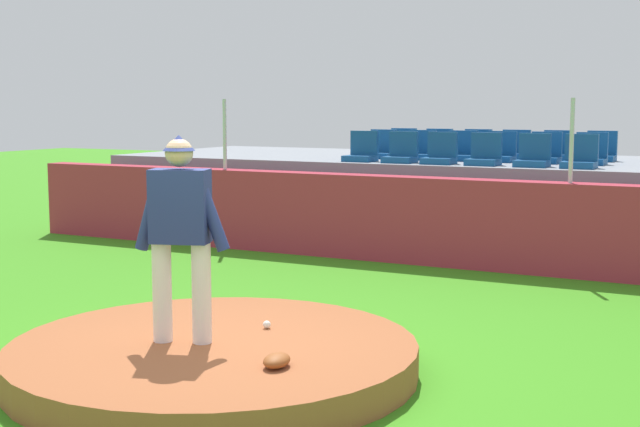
{
  "coord_description": "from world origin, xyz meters",
  "views": [
    {
      "loc": [
        4.17,
        -6.14,
        2.32
      ],
      "look_at": [
        0.0,
        2.04,
        1.18
      ],
      "focal_mm": 48.88,
      "sensor_mm": 36.0,
      "label": 1
    }
  ],
  "objects_px": {
    "stadium_chair_5": "(580,158)",
    "stadium_chair_10": "(545,153)",
    "stadium_chair_3": "(484,155)",
    "stadium_chair_12": "(402,147)",
    "baseball": "(267,325)",
    "stadium_chair_16": "(557,151)",
    "stadium_chair_15": "(515,150)",
    "stadium_chair_13": "(438,148)",
    "stadium_chair_17": "(601,152)",
    "stadium_chair_7": "(421,150)",
    "fielding_glove": "(277,360)",
    "stadium_chair_0": "(362,152)",
    "stadium_chair_11": "(591,155)",
    "stadium_chair_2": "(440,154)",
    "stadium_chair_1": "(401,153)",
    "stadium_chair_8": "(461,151)",
    "pitcher": "(180,223)",
    "stadium_chair_6": "(382,149)",
    "stadium_chair_9": "(500,152)",
    "stadium_chair_14": "(476,149)"
  },
  "relations": [
    {
      "from": "stadium_chair_5",
      "to": "stadium_chair_10",
      "type": "height_order",
      "value": "same"
    },
    {
      "from": "stadium_chair_3",
      "to": "stadium_chair_12",
      "type": "distance_m",
      "value": 2.75
    },
    {
      "from": "baseball",
      "to": "stadium_chair_16",
      "type": "height_order",
      "value": "stadium_chair_16"
    },
    {
      "from": "stadium_chair_12",
      "to": "stadium_chair_16",
      "type": "distance_m",
      "value": 2.82
    },
    {
      "from": "stadium_chair_3",
      "to": "stadium_chair_15",
      "type": "xyz_separation_m",
      "value": [
        0.02,
        1.78,
        0.0
      ]
    },
    {
      "from": "stadium_chair_15",
      "to": "stadium_chair_13",
      "type": "bearing_deg",
      "value": 0.3
    },
    {
      "from": "stadium_chair_3",
      "to": "stadium_chair_17",
      "type": "xyz_separation_m",
      "value": [
        1.44,
        1.83,
        0.0
      ]
    },
    {
      "from": "stadium_chair_17",
      "to": "stadium_chair_15",
      "type": "bearing_deg",
      "value": 1.87
    },
    {
      "from": "stadium_chair_5",
      "to": "stadium_chair_7",
      "type": "height_order",
      "value": "same"
    },
    {
      "from": "fielding_glove",
      "to": "stadium_chair_13",
      "type": "xyz_separation_m",
      "value": [
        -1.91,
        9.17,
        1.22
      ]
    },
    {
      "from": "stadium_chair_0",
      "to": "stadium_chair_7",
      "type": "height_order",
      "value": "same"
    },
    {
      "from": "baseball",
      "to": "stadium_chair_7",
      "type": "height_order",
      "value": "stadium_chair_7"
    },
    {
      "from": "baseball",
      "to": "fielding_glove",
      "type": "bearing_deg",
      "value": -55.82
    },
    {
      "from": "stadium_chair_12",
      "to": "stadium_chair_10",
      "type": "bearing_deg",
      "value": 162.36
    },
    {
      "from": "stadium_chair_10",
      "to": "stadium_chair_17",
      "type": "bearing_deg",
      "value": -127.43
    },
    {
      "from": "baseball",
      "to": "stadium_chair_0",
      "type": "distance_m",
      "value": 6.79
    },
    {
      "from": "stadium_chair_3",
      "to": "stadium_chair_13",
      "type": "bearing_deg",
      "value": -52.01
    },
    {
      "from": "baseball",
      "to": "stadium_chair_11",
      "type": "distance_m",
      "value": 7.56
    },
    {
      "from": "stadium_chair_2",
      "to": "stadium_chair_7",
      "type": "xyz_separation_m",
      "value": [
        -0.67,
        0.9,
        0.0
      ]
    },
    {
      "from": "fielding_glove",
      "to": "stadium_chair_1",
      "type": "xyz_separation_m",
      "value": [
        -1.9,
        7.37,
        1.22
      ]
    },
    {
      "from": "stadium_chair_3",
      "to": "stadium_chair_8",
      "type": "bearing_deg",
      "value": -53.84
    },
    {
      "from": "stadium_chair_12",
      "to": "pitcher",
      "type": "bearing_deg",
      "value": 99.64
    },
    {
      "from": "stadium_chair_6",
      "to": "stadium_chair_7",
      "type": "xyz_separation_m",
      "value": [
        0.73,
        -0.02,
        0.0
      ]
    },
    {
      "from": "stadium_chair_6",
      "to": "stadium_chair_10",
      "type": "distance_m",
      "value": 2.84
    },
    {
      "from": "pitcher",
      "to": "stadium_chair_3",
      "type": "xyz_separation_m",
      "value": [
        0.57,
        7.12,
        0.24
      ]
    },
    {
      "from": "baseball",
      "to": "stadium_chair_7",
      "type": "xyz_separation_m",
      "value": [
        -1.22,
        7.27,
        1.24
      ]
    },
    {
      "from": "baseball",
      "to": "stadium_chair_6",
      "type": "height_order",
      "value": "stadium_chair_6"
    },
    {
      "from": "stadium_chair_3",
      "to": "stadium_chair_7",
      "type": "distance_m",
      "value": 1.63
    },
    {
      "from": "baseball",
      "to": "stadium_chair_17",
      "type": "height_order",
      "value": "stadium_chair_17"
    },
    {
      "from": "stadium_chair_2",
      "to": "stadium_chair_9",
      "type": "xyz_separation_m",
      "value": [
        0.71,
        0.93,
        0.0
      ]
    },
    {
      "from": "stadium_chair_10",
      "to": "stadium_chair_15",
      "type": "bearing_deg",
      "value": -50.83
    },
    {
      "from": "stadium_chair_15",
      "to": "stadium_chair_10",
      "type": "bearing_deg",
      "value": 129.17
    },
    {
      "from": "baseball",
      "to": "stadium_chair_12",
      "type": "relative_size",
      "value": 0.15
    },
    {
      "from": "baseball",
      "to": "stadium_chair_8",
      "type": "bearing_deg",
      "value": 93.99
    },
    {
      "from": "stadium_chair_1",
      "to": "stadium_chair_6",
      "type": "relative_size",
      "value": 1.0
    },
    {
      "from": "pitcher",
      "to": "stadium_chair_13",
      "type": "xyz_separation_m",
      "value": [
        -0.81,
        8.89,
        0.24
      ]
    },
    {
      "from": "stadium_chair_1",
      "to": "pitcher",
      "type": "bearing_deg",
      "value": 96.42
    },
    {
      "from": "fielding_glove",
      "to": "stadium_chair_15",
      "type": "height_order",
      "value": "stadium_chair_15"
    },
    {
      "from": "pitcher",
      "to": "stadium_chair_14",
      "type": "relative_size",
      "value": 3.59
    },
    {
      "from": "stadium_chair_8",
      "to": "stadium_chair_9",
      "type": "distance_m",
      "value": 0.66
    },
    {
      "from": "stadium_chair_2",
      "to": "stadium_chair_16",
      "type": "bearing_deg",
      "value": -128.54
    },
    {
      "from": "stadium_chair_5",
      "to": "stadium_chair_13",
      "type": "distance_m",
      "value": 3.33
    },
    {
      "from": "stadium_chair_5",
      "to": "stadium_chair_15",
      "type": "height_order",
      "value": "same"
    },
    {
      "from": "stadium_chair_1",
      "to": "baseball",
      "type": "bearing_deg",
      "value": 100.84
    },
    {
      "from": "stadium_chair_5",
      "to": "stadium_chair_1",
      "type": "bearing_deg",
      "value": 0.75
    },
    {
      "from": "stadium_chair_1",
      "to": "stadium_chair_10",
      "type": "distance_m",
      "value": 2.3
    },
    {
      "from": "stadium_chair_17",
      "to": "baseball",
      "type": "bearing_deg",
      "value": 79.06
    },
    {
      "from": "stadium_chair_14",
      "to": "stadium_chair_17",
      "type": "height_order",
      "value": "same"
    },
    {
      "from": "stadium_chair_13",
      "to": "stadium_chair_0",
      "type": "bearing_deg",
      "value": 68.75
    },
    {
      "from": "stadium_chair_7",
      "to": "stadium_chair_8",
      "type": "bearing_deg",
      "value": -178.13
    }
  ]
}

